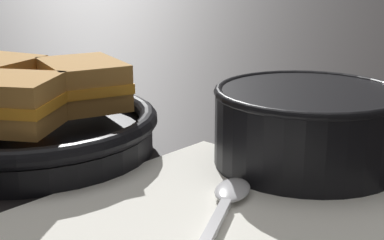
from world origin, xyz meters
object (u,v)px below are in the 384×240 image
at_px(spoon, 227,200).
at_px(skillet, 29,131).
at_px(soup_bowl, 308,122).
at_px(sandwich_near_left, 83,84).
at_px(sandwich_far_left, 4,102).

xyz_separation_m(spoon, skillet, (-0.04, 0.23, 0.01)).
relative_size(soup_bowl, spoon, 1.23).
xyz_separation_m(skillet, sandwich_near_left, (0.05, -0.02, 0.04)).
relative_size(spoon, sandwich_far_left, 1.18).
bearing_deg(sandwich_near_left, skillet, 158.28).
bearing_deg(spoon, skillet, 68.73).
distance_m(skillet, sandwich_far_left, 0.07).
bearing_deg(sandwich_near_left, sandwich_far_left, -169.92).
xyz_separation_m(soup_bowl, sandwich_far_left, (-0.21, 0.18, 0.02)).
height_order(soup_bowl, sandwich_near_left, sandwich_near_left).
bearing_deg(skillet, spoon, -80.03).
xyz_separation_m(soup_bowl, spoon, (-0.13, -0.02, -0.03)).
distance_m(skillet, sandwich_near_left, 0.07).
bearing_deg(sandwich_far_left, soup_bowl, -40.50).
relative_size(soup_bowl, sandwich_far_left, 1.46).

